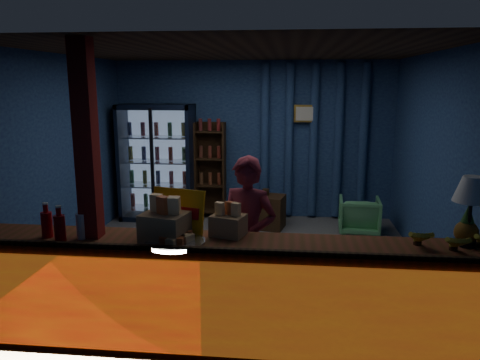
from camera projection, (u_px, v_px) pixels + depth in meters
The scene contains 19 objects.
ground at pixel (239, 263), 5.94m from camera, with size 4.60×4.60×0.00m, color #515154.
room_walls at pixel (239, 140), 5.62m from camera, with size 4.60×4.60×4.60m.
counter at pixel (214, 294), 3.98m from camera, with size 4.40×0.57×0.99m.
support_post at pixel (90, 197), 3.93m from camera, with size 0.16×0.16×2.60m, color maroon.
beverage_cooler at pixel (159, 163), 7.78m from camera, with size 1.20×0.62×1.90m.
bottle_shelf at pixel (211, 170), 7.85m from camera, with size 0.50×0.28×1.60m.
curtain_folds at pixel (314, 141), 7.65m from camera, with size 1.74×0.14×2.50m.
framed_picture at pixel (305, 114), 7.53m from camera, with size 0.36×0.04×0.28m.
shopkeeper at pixel (247, 239), 4.44m from camera, with size 0.58×0.38×1.58m, color maroon.
green_chair at pixel (359, 216), 7.04m from camera, with size 0.59×0.61×0.55m, color #57AE68.
side_table at pixel (265, 211), 7.33m from camera, with size 0.64×0.52×0.62m.
yellow_sign at pixel (178, 211), 4.05m from camera, with size 0.50×0.23×0.39m.
soda_bottles at pixel (63, 225), 3.93m from camera, with size 0.40×0.17×0.30m.
snack_box_left at pixel (165, 225), 3.88m from camera, with size 0.42×0.37×0.38m.
snack_box_centre at pixel (228, 224), 4.02m from camera, with size 0.33×0.30×0.29m.
pastry_tray at pixel (175, 240), 3.82m from camera, with size 0.50×0.50×0.08m.
banana_bunches at pixel (453, 239), 3.69m from camera, with size 0.72×0.28×0.16m.
table_lamp at pixel (472, 192), 3.67m from camera, with size 0.29×0.29×0.57m.
pineapple at pixel (467, 229), 3.77m from camera, with size 0.19×0.19×0.33m.
Camera 1 is at (0.61, -5.56, 2.25)m, focal length 35.00 mm.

